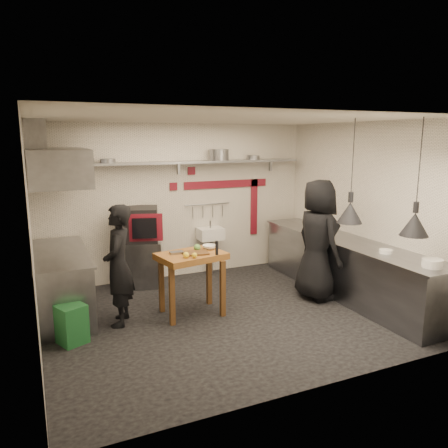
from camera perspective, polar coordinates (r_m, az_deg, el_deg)
name	(u,v)px	position (r m, az deg, el deg)	size (l,w,h in m)	color
floor	(226,315)	(6.52, 0.23, -11.81)	(5.00, 5.00, 0.00)	black
ceiling	(226,118)	(6.00, 0.26, 13.62)	(5.00, 5.00, 0.00)	silver
wall_back	(179,201)	(8.04, -5.94, 2.95)	(5.00, 0.04, 2.80)	silver
wall_front	(315,259)	(4.33, 11.80, -4.43)	(5.00, 0.04, 2.80)	silver
wall_left	(31,238)	(5.58, -23.85, -1.63)	(0.04, 4.20, 2.80)	silver
wall_right	(366,209)	(7.47, 18.00, 1.83)	(0.04, 4.20, 2.80)	silver
red_band_horiz	(226,184)	(8.33, 0.31, 5.24)	(1.70, 0.02, 0.14)	maroon
red_band_vert	(254,207)	(8.65, 3.93, 2.24)	(0.14, 0.02, 1.10)	maroon
red_tile_a	(192,171)	(8.04, -4.27, 6.93)	(0.14, 0.02, 0.14)	maroon
red_tile_b	(173,187)	(7.95, -6.62, 4.89)	(0.14, 0.02, 0.14)	maroon
back_shelf	(181,162)	(7.80, -5.63, 8.02)	(4.60, 0.34, 0.04)	slate
shelf_bracket_left	(67,171)	(7.57, -19.84, 6.56)	(0.04, 0.06, 0.24)	slate
shelf_bracket_mid	(179,167)	(7.94, -5.96, 7.36)	(0.04, 0.06, 0.24)	slate
shelf_bracket_right	(270,165)	(8.72, 6.09, 7.70)	(0.04, 0.06, 0.24)	slate
pan_far_left	(86,161)	(7.44, -17.64, 7.91)	(0.27, 0.27, 0.09)	slate
pan_mid_left	(108,161)	(7.49, -14.93, 7.99)	(0.26, 0.26, 0.07)	slate
stock_pot	(219,155)	(8.05, -0.64, 9.03)	(0.35, 0.35, 0.20)	slate
pan_right	(253,157)	(8.36, 3.86, 8.68)	(0.24, 0.24, 0.08)	slate
oven_stand	(144,264)	(7.73, -10.36, -5.10)	(0.59, 0.54, 0.80)	slate
combi_oven	(139,224)	(7.61, -11.08, -0.04)	(0.64, 0.59, 0.58)	black
oven_door	(146,227)	(7.32, -10.17, -0.45)	(0.55, 0.03, 0.46)	maroon
oven_glass	(144,228)	(7.25, -10.35, -0.56)	(0.40, 0.02, 0.34)	black
hand_sink	(210,234)	(8.17, -1.79, -1.28)	(0.46, 0.34, 0.22)	white
sink_tap	(210,224)	(8.13, -1.79, -0.04)	(0.03, 0.03, 0.14)	slate
sink_drain	(211,257)	(8.24, -1.66, -4.32)	(0.06, 0.06, 0.66)	slate
utensil_rail	(207,204)	(8.20, -2.18, 2.60)	(0.02, 0.02, 0.90)	slate
counter_right	(345,268)	(7.46, 15.55, -5.55)	(0.70, 3.80, 0.90)	slate
counter_right_top	(347,240)	(7.34, 15.74, -2.07)	(0.76, 3.90, 0.03)	slate
plate_stack	(432,263)	(6.15, 25.56, -4.64)	(0.25, 0.25, 0.11)	white
small_bowl_right	(386,251)	(6.65, 20.38, -3.36)	(0.19, 0.19, 0.05)	white
counter_left	(62,284)	(6.85, -20.37, -7.34)	(0.70, 1.90, 0.90)	slate
counter_left_top	(60,253)	(6.72, -20.64, -3.58)	(0.76, 2.00, 0.03)	slate
extractor_hood	(57,167)	(6.54, -20.95, 6.99)	(0.78, 1.60, 0.50)	slate
hood_duct	(35,137)	(6.51, -23.43, 10.33)	(0.28, 0.28, 0.50)	slate
green_bin	(72,324)	(5.93, -19.26, -12.24)	(0.31, 0.31, 0.50)	#185427
prep_table	(192,284)	(6.42, -4.25, -7.79)	(0.92, 0.64, 0.92)	#905C28
cutting_board	(196,253)	(6.24, -3.70, -3.80)	(0.35, 0.25, 0.03)	#553519
pepper_mill	(217,248)	(6.16, -0.95, -3.14)	(0.04, 0.04, 0.20)	black
lemon_a	(186,255)	(6.04, -4.98, -4.07)	(0.09, 0.09, 0.09)	gold
lemon_b	(195,255)	(6.03, -3.87, -4.10)	(0.08, 0.08, 0.08)	gold
veg_ball	(197,248)	(6.39, -3.53, -3.09)	(0.10, 0.10, 0.10)	#5B9640
steel_tray	(177,253)	(6.28, -6.21, -3.73)	(0.19, 0.13, 0.03)	slate
bowl	(209,247)	(6.50, -1.94, -3.02)	(0.20, 0.20, 0.06)	white
heat_lamp_near	(352,172)	(6.12, 16.41, 6.57)	(0.34, 0.34, 1.40)	black
heat_lamp_far	(419,178)	(6.01, 24.07, 5.53)	(0.36, 0.36, 1.49)	black
chef_left	(118,265)	(6.14, -13.63, -5.29)	(0.61, 0.40, 1.68)	black
chef_right	(318,240)	(7.06, 12.13, -2.05)	(0.94, 0.61, 1.92)	black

